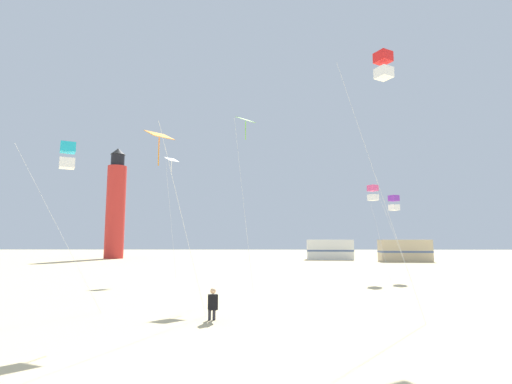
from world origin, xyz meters
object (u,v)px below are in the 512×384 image
kite_diamond_white (172,164)px  kite_box_cyan (67,156)px  kite_diamond_lime (245,126)px  kite_box_scarlet (383,66)px  kite_diamond_orange (160,141)px  rv_van_white (330,250)px  kite_box_rainbow (373,193)px  lighthouse_distant (116,206)px  kite_box_violet (394,203)px  kite_flyer_standing (213,304)px  rv_van_tan (405,251)px

kite_diamond_white → kite_box_cyan: size_ratio=1.31×
kite_diamond_lime → kite_box_cyan: (-7.53, -5.43, -2.90)m
kite_diamond_lime → kite_box_scarlet: bearing=-45.1°
kite_diamond_orange → rv_van_white: 43.73m
kite_diamond_white → kite_box_rainbow: size_ratio=1.35×
kite_box_cyan → lighthouse_distant: size_ratio=0.42×
kite_box_violet → lighthouse_distant: lighthouse_distant is taller
kite_flyer_standing → kite_box_violet: 19.67m
kite_box_scarlet → kite_diamond_orange: kite_box_scarlet is taller
kite_box_violet → kite_box_cyan: 22.30m
kite_box_scarlet → rv_van_white: kite_box_scarlet is taller
kite_diamond_orange → kite_box_cyan: bearing=156.2°
kite_diamond_white → rv_van_tan: bearing=40.0°
kite_box_cyan → kite_box_rainbow: size_ratio=1.03×
kite_box_violet → kite_flyer_standing: bearing=-127.7°
kite_box_scarlet → kite_diamond_lime: kite_box_scarlet is taller
kite_diamond_lime → kite_diamond_orange: size_ratio=1.42×
kite_box_scarlet → lighthouse_distant: 50.48m
kite_box_cyan → lighthouse_distant: (-13.72, 41.65, 1.36)m
kite_box_scarlet → rv_van_white: (4.48, 39.93, -8.78)m
rv_van_white → kite_diamond_lime: bearing=-103.8°
kite_box_rainbow → rv_van_white: 27.61m
kite_box_cyan → kite_box_violet: bearing=34.5°
kite_box_rainbow → rv_van_white: bearing=87.0°
kite_diamond_lime → kite_diamond_orange: kite_diamond_lime is taller
lighthouse_distant → rv_van_white: (31.84, -2.42, -6.45)m
kite_flyer_standing → rv_van_tan: (20.24, 36.94, 0.78)m
kite_box_scarlet → kite_diamond_lime: bearing=134.9°
kite_diamond_white → kite_box_rainbow: bearing=-3.7°
kite_diamond_lime → kite_box_cyan: 9.73m
rv_van_tan → kite_diamond_orange: bearing=-119.4°
kite_box_scarlet → kite_diamond_lime: size_ratio=1.08×
kite_box_rainbow → kite_diamond_lime: bearing=-144.0°
kite_flyer_standing → kite_box_cyan: (-6.74, 2.46, 5.87)m
kite_box_violet → kite_box_scarlet: bearing=-109.6°
kite_box_scarlet → kite_box_cyan: (-13.64, 0.70, -3.69)m
kite_box_scarlet → kite_diamond_orange: size_ratio=1.53×
kite_box_rainbow → kite_flyer_standing: bearing=-124.4°
kite_flyer_standing → kite_box_rainbow: kite_box_rainbow is taller
kite_box_violet → kite_box_scarlet: kite_box_scarlet is taller
kite_box_rainbow → lighthouse_distant: bearing=135.8°
rv_van_white → rv_van_tan: size_ratio=1.01×
kite_box_scarlet → kite_box_rainbow: kite_box_scarlet is taller
rv_van_tan → kite_box_rainbow: bearing=-112.6°
kite_flyer_standing → lighthouse_distant: (-20.46, 44.11, 7.22)m
kite_diamond_white → kite_box_rainbow: 15.46m
kite_diamond_white → rv_van_white: (16.67, 26.16, -7.28)m
kite_diamond_lime → lighthouse_distant: (-21.25, 36.22, -1.54)m
kite_box_violet → kite_box_rainbow: kite_box_rainbow is taller
kite_box_violet → kite_diamond_orange: (-13.77, -14.63, 1.03)m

